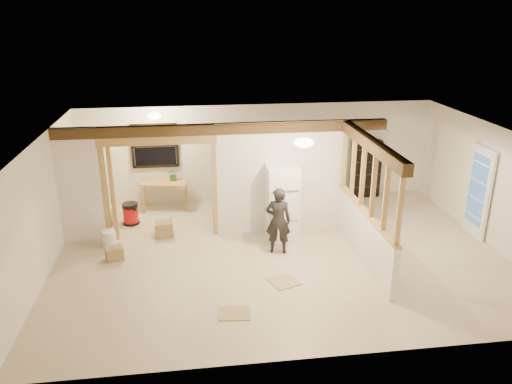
{
  "coord_description": "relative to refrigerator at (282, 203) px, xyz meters",
  "views": [
    {
      "loc": [
        -1.71,
        -9.0,
        4.74
      ],
      "look_at": [
        -0.45,
        0.4,
        1.24
      ],
      "focal_mm": 35.0,
      "sensor_mm": 36.0,
      "label": 1
    }
  ],
  "objects": [
    {
      "name": "shop_vac",
      "position": [
        -3.35,
        1.18,
        -0.56
      ],
      "size": [
        0.49,
        0.49,
        0.52
      ],
      "primitive_type": "cylinder",
      "rotation": [
        0.0,
        0.0,
        -0.27
      ],
      "color": "#A30F0D",
      "rests_on": "floor"
    },
    {
      "name": "wall_right",
      "position": [
        4.32,
        -0.81,
        0.44
      ],
      "size": [
        0.01,
        6.5,
        2.5
      ],
      "primitive_type": "cube",
      "color": "silver",
      "rests_on": "floor"
    },
    {
      "name": "refrigerator",
      "position": [
        0.0,
        0.0,
        0.0
      ],
      "size": [
        0.67,
        0.65,
        1.63
      ],
      "primitive_type": "cube",
      "color": "silver",
      "rests_on": "floor"
    },
    {
      "name": "bucket",
      "position": [
        -3.68,
        0.01,
        -0.63
      ],
      "size": [
        0.3,
        0.3,
        0.36
      ],
      "primitive_type": "cylinder",
      "rotation": [
        0.0,
        0.0,
        -0.06
      ],
      "color": "white",
      "rests_on": "floor"
    },
    {
      "name": "wall_front",
      "position": [
        -0.18,
        -4.06,
        0.44
      ],
      "size": [
        9.0,
        0.01,
        2.5
      ],
      "primitive_type": "cube",
      "color": "silver",
      "rests_on": "floor"
    },
    {
      "name": "header_beam_right",
      "position": [
        1.42,
        -1.21,
        1.57
      ],
      "size": [
        0.18,
        3.3,
        0.22
      ],
      "primitive_type": "cube",
      "color": "#4B3319",
      "rests_on": "ceiling"
    },
    {
      "name": "wall_back",
      "position": [
        -0.18,
        2.44,
        0.44
      ],
      "size": [
        9.0,
        0.01,
        2.5
      ],
      "primitive_type": "cube",
      "color": "silver",
      "rests_on": "floor"
    },
    {
      "name": "floor_panel_near",
      "position": [
        -0.3,
        -1.91,
        -0.8
      ],
      "size": [
        0.62,
        0.62,
        0.02
      ],
      "primitive_type": "cube",
      "rotation": [
        0.0,
        0.0,
        0.35
      ],
      "color": "tan",
      "rests_on": "floor"
    },
    {
      "name": "partition_center",
      "position": [
        0.02,
        0.39,
        0.44
      ],
      "size": [
        2.8,
        0.12,
        2.5
      ],
      "primitive_type": "cube",
      "color": "silver",
      "rests_on": "floor"
    },
    {
      "name": "ceiling_dome_main",
      "position": [
        0.12,
        -1.31,
        1.67
      ],
      "size": [
        0.36,
        0.36,
        0.16
      ],
      "primitive_type": "ellipsoid",
      "color": "#FFEABF",
      "rests_on": "ceiling"
    },
    {
      "name": "header_beam_back",
      "position": [
        -1.18,
        0.39,
        1.57
      ],
      "size": [
        7.0,
        0.18,
        0.22
      ],
      "primitive_type": "cube",
      "color": "#4B3319",
      "rests_on": "ceiling"
    },
    {
      "name": "work_table",
      "position": [
        -2.58,
        2.02,
        -0.45
      ],
      "size": [
        1.24,
        0.8,
        0.72
      ],
      "primitive_type": "cube",
      "rotation": [
        0.0,
        0.0,
        -0.21
      ],
      "color": "tan",
      "rests_on": "floor"
    },
    {
      "name": "bookshelf",
      "position": [
        2.66,
        2.24,
        -0.05
      ],
      "size": [
        0.77,
        0.26,
        1.53
      ],
      "primitive_type": "cube",
      "color": "black",
      "rests_on": "floor"
    },
    {
      "name": "wall_left",
      "position": [
        -4.68,
        -0.81,
        0.44
      ],
      "size": [
        0.01,
        6.5,
        2.5
      ],
      "primitive_type": "cube",
      "color": "silver",
      "rests_on": "floor"
    },
    {
      "name": "woman",
      "position": [
        -0.21,
        -0.7,
        -0.11
      ],
      "size": [
        0.57,
        0.43,
        1.41
      ],
      "primitive_type": "imported",
      "rotation": [
        0.0,
        0.0,
        2.94
      ],
      "color": "black",
      "rests_on": "floor"
    },
    {
      "name": "pony_wall",
      "position": [
        1.42,
        -1.21,
        -0.31
      ],
      "size": [
        0.12,
        3.2,
        1.0
      ],
      "primitive_type": "cube",
      "color": "silver",
      "rests_on": "floor"
    },
    {
      "name": "box_util_b",
      "position": [
        -3.91,
        1.23,
        -0.65
      ],
      "size": [
        0.42,
        0.42,
        0.32
      ],
      "primitive_type": "cube",
      "rotation": [
        0.0,
        0.0,
        -0.28
      ],
      "color": "olive",
      "rests_on": "floor"
    },
    {
      "name": "ceiling_dome_util",
      "position": [
        -2.68,
        1.49,
        1.67
      ],
      "size": [
        0.32,
        0.32,
        0.14
      ],
      "primitive_type": "ellipsoid",
      "color": "#FFEABF",
      "rests_on": "ceiling"
    },
    {
      "name": "window_back",
      "position": [
        -2.78,
        2.36,
        0.74
      ],
      "size": [
        1.12,
        0.1,
        1.1
      ],
      "primitive_type": "cube",
      "color": "black",
      "rests_on": "wall_back"
    },
    {
      "name": "ceiling",
      "position": [
        -0.18,
        -0.81,
        1.69
      ],
      "size": [
        9.0,
        6.5,
        0.01
      ],
      "primitive_type": "cube",
      "color": "white"
    },
    {
      "name": "box_front",
      "position": [
        -3.5,
        -0.59,
        -0.68
      ],
      "size": [
        0.4,
        0.35,
        0.27
      ],
      "primitive_type": "cube",
      "rotation": [
        0.0,
        0.0,
        0.3
      ],
      "color": "olive",
      "rests_on": "floor"
    },
    {
      "name": "floor",
      "position": [
        -0.18,
        -0.81,
        -0.82
      ],
      "size": [
        9.0,
        6.5,
        0.01
      ],
      "primitive_type": "cube",
      "color": "#C1B08F",
      "rests_on": "ground"
    },
    {
      "name": "floor_panel_far",
      "position": [
        -1.3,
        -2.8,
        -0.8
      ],
      "size": [
        0.56,
        0.47,
        0.02
      ],
      "primitive_type": "cube",
      "rotation": [
        0.0,
        0.0,
        -0.1
      ],
      "color": "tan",
      "rests_on": "floor"
    },
    {
      "name": "hanging_bulb",
      "position": [
        -2.18,
        0.79,
        1.37
      ],
      "size": [
        0.07,
        0.07,
        0.07
      ],
      "primitive_type": "ellipsoid",
      "color": "#FFD88C",
      "rests_on": "ceiling"
    },
    {
      "name": "box_util_a",
      "position": [
        -2.56,
        0.4,
        -0.64
      ],
      "size": [
        0.42,
        0.37,
        0.34
      ],
      "primitive_type": "cube",
      "rotation": [
        0.0,
        0.0,
        0.09
      ],
      "color": "olive",
      "rests_on": "floor"
    },
    {
      "name": "doorway_frame",
      "position": [
        -2.58,
        0.39,
        0.29
      ],
      "size": [
        2.46,
        0.14,
        2.2
      ],
      "primitive_type": "cube",
      "color": "tan",
      "rests_on": "floor"
    },
    {
      "name": "french_door",
      "position": [
        4.24,
        -0.41,
        0.19
      ],
      "size": [
        0.12,
        0.86,
        2.0
      ],
      "primitive_type": "cube",
      "color": "white",
      "rests_on": "floor"
    },
    {
      "name": "stud_partition",
      "position": [
        1.42,
        -1.21,
        0.85
      ],
      "size": [
        0.14,
        3.2,
        1.32
      ],
      "primitive_type": "cube",
      "color": "tan",
      "rests_on": "pony_wall"
    },
    {
      "name": "potted_plant",
      "position": [
        -2.35,
        2.07,
        0.07
      ],
      "size": [
        0.29,
        0.26,
        0.32
      ],
      "primitive_type": "imported",
      "rotation": [
        0.0,
        0.0,
        -0.03
      ],
      "color": "#35752C",
      "rests_on": "work_table"
    },
    {
      "name": "partition_left_stub",
      "position": [
        -4.23,
        0.39,
        0.44
      ],
      "size": [
        0.9,
        0.12,
        2.5
      ],
      "primitive_type": "cube",
      "color": "silver",
      "rests_on": "floor"
    }
  ]
}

